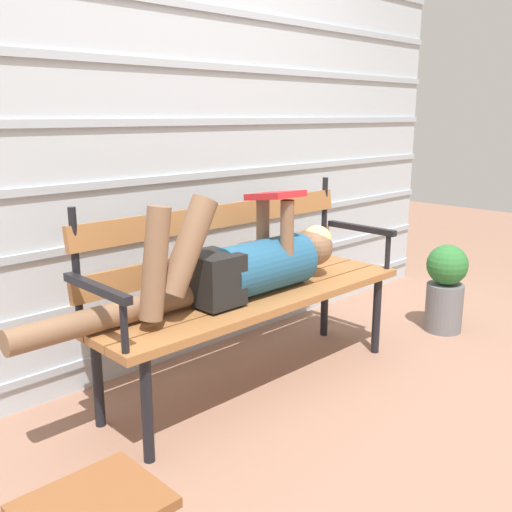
{
  "coord_description": "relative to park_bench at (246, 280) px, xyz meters",
  "views": [
    {
      "loc": [
        -1.82,
        -1.72,
        1.29
      ],
      "look_at": [
        0.0,
        0.15,
        0.65
      ],
      "focal_mm": 40.55,
      "sensor_mm": 36.0,
      "label": 1
    }
  ],
  "objects": [
    {
      "name": "park_bench",
      "position": [
        0.0,
        0.0,
        0.0
      ],
      "size": [
        1.7,
        0.49,
        0.94
      ],
      "color": "#9E6638",
      "rests_on": "ground"
    },
    {
      "name": "house_siding",
      "position": [
        -0.0,
        0.49,
        0.74
      ],
      "size": [
        4.44,
        0.08,
        2.5
      ],
      "color": "#B2BCC6",
      "rests_on": "ground"
    },
    {
      "name": "potted_plant",
      "position": [
        1.33,
        -0.35,
        -0.23
      ],
      "size": [
        0.24,
        0.24,
        0.54
      ],
      "color": "slate",
      "rests_on": "ground"
    },
    {
      "name": "ground_plane",
      "position": [
        -0.0,
        -0.22,
        -0.51
      ],
      "size": [
        12.0,
        12.0,
        0.0
      ],
      "primitive_type": "plane",
      "color": "#936B56"
    },
    {
      "name": "reclining_person",
      "position": [
        -0.09,
        -0.07,
        0.11
      ],
      "size": [
        1.67,
        0.27,
        0.51
      ],
      "color": "#23567A"
    }
  ]
}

